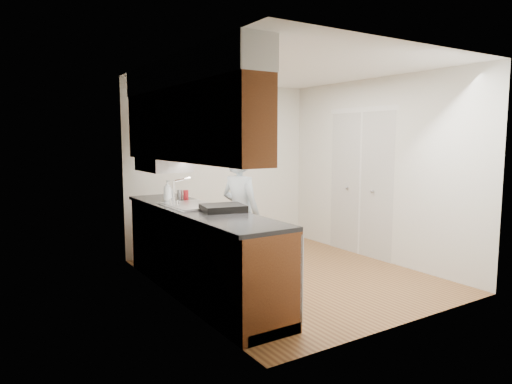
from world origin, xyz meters
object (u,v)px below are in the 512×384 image
Objects in this scene: person at (241,206)px; steel_can at (180,195)px; soap_bottle_a at (167,191)px; soda_can at (186,195)px; soap_bottle_b at (171,194)px; dish_rack at (223,208)px.

steel_can is at bearing 24.96° from person.
soap_bottle_a is 2.24× the size of steel_can.
soda_can is (0.29, 0.13, -0.07)m from soap_bottle_a.
soap_bottle_b is 0.15m from steel_can.
soap_bottle_b is 0.40× the size of dish_rack.
soap_bottle_b is (-0.65, 0.54, 0.14)m from person.
person is 0.79m from steel_can.
person is 14.94× the size of soda_can.
person is at bearing -28.89° from soap_bottle_a.
steel_can reaches higher than dish_rack.
soda_can is 1.00× the size of steel_can.
soap_bottle_b is 1.04m from dish_rack.
soap_bottle_a reaches higher than dish_rack.
soap_bottle_a is 1.52× the size of soap_bottle_b.
person reaches higher than steel_can.
person reaches higher than soap_bottle_b.
person is at bearing -39.83° from soap_bottle_b.
soap_bottle_b is 1.47× the size of soda_can.
soap_bottle_a is at bearing 116.51° from dish_rack.
soap_bottle_b is 0.19m from soda_can.
soap_bottle_a is 0.32m from soda_can.
soap_bottle_a is (-0.75, 0.41, 0.18)m from person.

